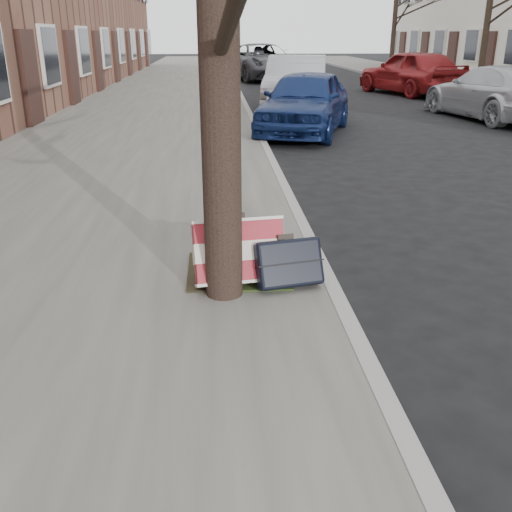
{
  "coord_description": "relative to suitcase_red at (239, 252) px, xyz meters",
  "views": [
    {
      "loc": [
        -2.17,
        -3.31,
        2.02
      ],
      "look_at": [
        -1.87,
        0.8,
        0.41
      ],
      "focal_mm": 40.0,
      "sensor_mm": 36.0,
      "label": 1
    }
  ],
  "objects": [
    {
      "name": "car_near_back",
      "position": [
        2.1,
        23.23,
        0.4
      ],
      "size": [
        3.87,
        6.15,
        1.58
      ],
      "primitive_type": "imported",
      "rotation": [
        0.0,
        0.0,
        0.23
      ],
      "color": "#3C3C41",
      "rests_on": "ground"
    },
    {
      "name": "dirt_patch",
      "position": [
        0.0,
        0.27,
        -0.27
      ],
      "size": [
        0.85,
        0.85,
        0.02
      ],
      "primitive_type": "cube",
      "color": "black",
      "rests_on": "near_sidewalk"
    },
    {
      "name": "car_far_front",
      "position": [
        6.77,
        9.86,
        0.26
      ],
      "size": [
        2.41,
        4.71,
        1.31
      ],
      "primitive_type": "imported",
      "rotation": [
        0.0,
        0.0,
        3.27
      ],
      "color": "#B7BABF",
      "rests_on": "ground"
    },
    {
      "name": "tree_far_b",
      "position": [
        9.2,
        16.09,
        2.52
      ],
      "size": [
        0.22,
        0.22,
        5.58
      ],
      "primitive_type": "cylinder",
      "color": "black",
      "rests_on": "far_sidewalk"
    },
    {
      "name": "car_near_mid",
      "position": [
        2.08,
        11.74,
        0.34
      ],
      "size": [
        2.31,
        4.63,
        1.46
      ],
      "primitive_type": "imported",
      "rotation": [
        0.0,
        0.0,
        -0.18
      ],
      "color": "#9FA1A7",
      "rests_on": "ground"
    },
    {
      "name": "suitcase_red",
      "position": [
        0.0,
        0.0,
        0.0
      ],
      "size": [
        0.75,
        0.48,
        0.55
      ],
      "primitive_type": "cube",
      "rotation": [
        -0.42,
        0.0,
        0.14
      ],
      "color": "maroon",
      "rests_on": "near_sidewalk"
    },
    {
      "name": "car_far_back",
      "position": [
        6.71,
        16.07,
        0.37
      ],
      "size": [
        3.05,
        4.81,
        1.52
      ],
      "primitive_type": "imported",
      "rotation": [
        0.0,
        0.0,
        3.44
      ],
      "color": "maroon",
      "rests_on": "ground"
    },
    {
      "name": "car_near_front",
      "position": [
        1.77,
        8.1,
        0.27
      ],
      "size": [
        2.77,
        4.19,
        1.33
      ],
      "primitive_type": "imported",
      "rotation": [
        0.0,
        0.0,
        -0.34
      ],
      "color": "navy",
      "rests_on": "ground"
    },
    {
      "name": "suitcase_navy",
      "position": [
        0.39,
        -0.09,
        -0.06
      ],
      "size": [
        0.59,
        0.42,
        0.42
      ],
      "primitive_type": "cube",
      "rotation": [
        -0.42,
        0.0,
        0.23
      ],
      "color": "black",
      "rests_on": "near_sidewalk"
    },
    {
      "name": "tree_far_c",
      "position": [
        9.2,
        26.72,
        2.34
      ],
      "size": [
        0.24,
        0.24,
        5.22
      ],
      "primitive_type": "cylinder",
      "color": "black",
      "rests_on": "far_sidewalk"
    },
    {
      "name": "near_sidewalk",
      "position": [
        -1.7,
        14.07,
        -0.33
      ],
      "size": [
        5.0,
        70.0,
        0.12
      ],
      "primitive_type": "cube",
      "color": "slate",
      "rests_on": "ground"
    }
  ]
}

